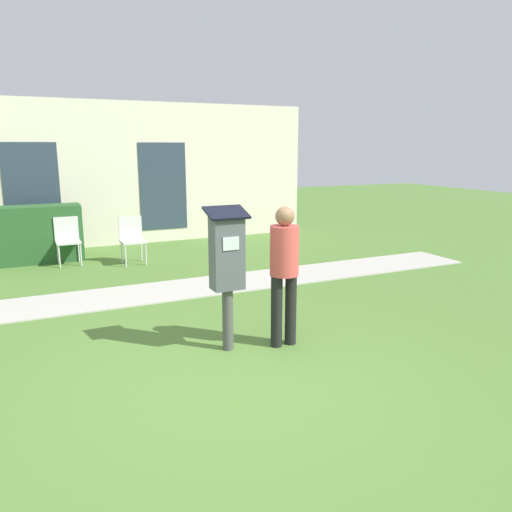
% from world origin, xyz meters
% --- Properties ---
extents(ground_plane, '(40.00, 40.00, 0.00)m').
position_xyz_m(ground_plane, '(0.00, 0.00, 0.00)').
color(ground_plane, '#517A33').
extents(sidewalk, '(12.00, 1.10, 0.02)m').
position_xyz_m(sidewalk, '(0.00, 3.31, 0.01)').
color(sidewalk, '#B7B2A8').
rests_on(sidewalk, ground).
extents(building_facade, '(10.00, 0.26, 3.20)m').
position_xyz_m(building_facade, '(0.00, 7.57, 1.60)').
color(building_facade, beige).
rests_on(building_facade, ground).
extents(parking_meter, '(0.44, 0.31, 1.59)m').
position_xyz_m(parking_meter, '(0.31, 0.80, 1.02)').
color(parking_meter, '#4C4C4C').
rests_on(parking_meter, ground).
extents(person_standing, '(0.32, 0.32, 1.58)m').
position_xyz_m(person_standing, '(0.93, 0.65, 0.93)').
color(person_standing, black).
rests_on(person_standing, ground).
extents(outdoor_chair_left, '(0.44, 0.44, 0.90)m').
position_xyz_m(outdoor_chair_left, '(-0.89, 5.95, 0.53)').
color(outdoor_chair_left, silver).
rests_on(outdoor_chair_left, ground).
extents(outdoor_chair_middle, '(0.44, 0.44, 0.90)m').
position_xyz_m(outdoor_chair_middle, '(0.23, 5.49, 0.53)').
color(outdoor_chair_middle, silver).
rests_on(outdoor_chair_middle, ground).
extents(hedge_row, '(1.75, 0.60, 1.10)m').
position_xyz_m(hedge_row, '(-1.46, 6.37, 0.55)').
color(hedge_row, '#285628').
rests_on(hedge_row, ground).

